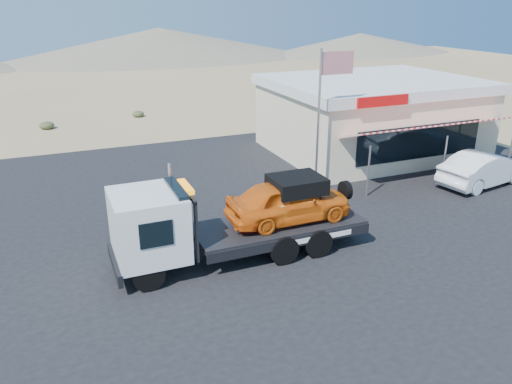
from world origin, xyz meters
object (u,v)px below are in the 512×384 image
jerky_store (371,115)px  flagpole (324,105)px  white_sedan (484,169)px  tow_truck (235,215)px

jerky_store → flagpole: flagpole is taller
jerky_store → flagpole: size_ratio=1.73×
white_sedan → jerky_store: 6.79m
white_sedan → flagpole: size_ratio=0.76×
white_sedan → jerky_store: size_ratio=0.44×
tow_truck → flagpole: size_ratio=1.34×
jerky_store → flagpole: (-5.57, -4.47, 1.77)m
flagpole → white_sedan: bearing=-15.9°
flagpole → jerky_store: bearing=38.8°
white_sedan → tow_truck: bearing=89.3°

